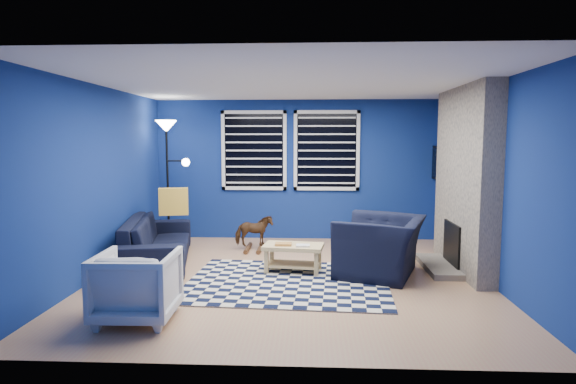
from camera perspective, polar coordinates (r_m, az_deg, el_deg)
The scene contains 18 objects.
floor at distance 6.40m, azimuth 0.20°, elevation -10.04°, with size 5.00×5.00×0.00m, color tan.
ceiling at distance 6.18m, azimuth 0.20°, elevation 12.80°, with size 5.00×5.00×0.00m, color white.
wall_back at distance 8.66m, azimuth 0.93°, elevation 2.63°, with size 5.00×5.00×0.00m, color navy.
wall_left at distance 6.75m, azimuth -21.51°, elevation 1.19°, with size 5.00×5.00×0.00m, color navy.
wall_right at distance 6.55m, azimuth 22.61°, elevation 1.00°, with size 5.00×5.00×0.00m, color navy.
fireplace at distance 6.98m, azimuth 20.12°, elevation 0.95°, with size 0.65×2.00×2.50m.
window_left at distance 8.66m, azimuth -4.06°, elevation 4.93°, with size 1.17×0.06×1.42m.
window_right at distance 8.60m, azimuth 4.60°, elevation 4.92°, with size 1.17×0.06×1.42m.
tv at distance 8.43m, azimuth 17.70°, elevation 3.26°, with size 0.07×1.00×0.58m.
rug at distance 6.16m, azimuth -0.04°, elevation -10.60°, with size 2.50×2.00×0.02m, color black.
sofa at distance 7.33m, azimuth -15.19°, elevation -5.55°, with size 0.87×2.22×0.65m, color black.
armchair_big at distance 6.53m, azimuth 10.91°, elevation -6.33°, with size 1.04×1.18×0.77m, color black.
armchair_bent at distance 5.07m, azimuth -17.46°, elevation -10.55°, with size 0.75×0.77×0.70m, color gray.
rocking_horse at distance 7.84m, azimuth -4.06°, elevation -4.62°, with size 0.59×0.27×0.50m, color #482817.
coffee_table at distance 6.56m, azimuth 0.62°, elevation -7.14°, with size 0.85×0.56×0.40m.
cabinet at distance 8.36m, azimuth 9.78°, elevation -4.61°, with size 0.56×0.40×0.53m.
floor_lamp at distance 8.34m, azimuth -14.04°, elevation 5.62°, with size 0.58×0.35×2.11m.
throw_pillow at distance 7.53m, azimuth -13.41°, elevation -1.11°, with size 0.43×0.13×0.41m, color gold.
Camera 1 is at (0.27, -6.14, 1.79)m, focal length 30.00 mm.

